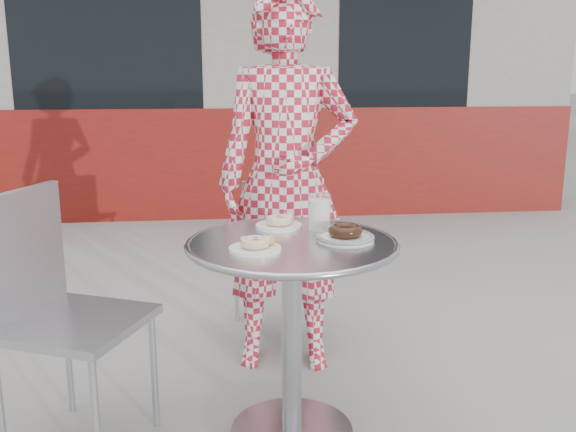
{
  "coord_description": "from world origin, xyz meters",
  "views": [
    {
      "loc": [
        -0.29,
        -2.15,
        1.35
      ],
      "look_at": [
        -0.04,
        0.09,
        0.83
      ],
      "focal_mm": 40.0,
      "sensor_mm": 36.0,
      "label": 1
    }
  ],
  "objects": [
    {
      "name": "storefront",
      "position": [
        -0.0,
        5.56,
        1.49
      ],
      "size": [
        6.02,
        4.55,
        3.0
      ],
      "color": "gray",
      "rests_on": "ground"
    },
    {
      "name": "bistro_table",
      "position": [
        -0.04,
        -0.0,
        0.57
      ],
      "size": [
        0.75,
        0.75,
        0.76
      ],
      "rotation": [
        0.0,
        0.0,
        0.21
      ],
      "color": "silver",
      "rests_on": "ground"
    },
    {
      "name": "chair_far",
      "position": [
        -0.01,
        0.99,
        0.26
      ],
      "size": [
        0.45,
        0.45,
        0.84
      ],
      "rotation": [
        0.0,
        0.0,
        3.28
      ],
      "color": "#A6A9AE",
      "rests_on": "ground"
    },
    {
      "name": "chair_left",
      "position": [
        -0.81,
        0.03,
        0.29
      ],
      "size": [
        0.59,
        0.59,
        0.94
      ],
      "rotation": [
        0.0,
        0.0,
        1.16
      ],
      "color": "#A6A9AE",
      "rests_on": "ground"
    },
    {
      "name": "seated_person",
      "position": [
        0.01,
        0.64,
        0.85
      ],
      "size": [
        0.66,
        0.47,
        1.7
      ],
      "primitive_type": "imported",
      "rotation": [
        0.0,
        0.0,
        -0.11
      ],
      "color": "#AC1A2F",
      "rests_on": "ground"
    },
    {
      "name": "plate_far",
      "position": [
        -0.06,
        0.2,
        0.78
      ],
      "size": [
        0.18,
        0.18,
        0.05
      ],
      "rotation": [
        0.0,
        0.0,
        0.31
      ],
      "color": "white",
      "rests_on": "bistro_table"
    },
    {
      "name": "plate_near",
      "position": [
        -0.17,
        -0.1,
        0.78
      ],
      "size": [
        0.17,
        0.17,
        0.05
      ],
      "rotation": [
        0.0,
        0.0,
        0.04
      ],
      "color": "white",
      "rests_on": "bistro_table"
    },
    {
      "name": "plate_checker",
      "position": [
        0.15,
        -0.0,
        0.78
      ],
      "size": [
        0.21,
        0.21,
        0.05
      ],
      "rotation": [
        0.0,
        0.0,
        0.29
      ],
      "color": "white",
      "rests_on": "bistro_table"
    },
    {
      "name": "milk_cup",
      "position": [
        0.08,
        0.15,
        0.82
      ],
      "size": [
        0.09,
        0.09,
        0.14
      ],
      "rotation": [
        0.0,
        0.0,
        0.31
      ],
      "color": "white",
      "rests_on": "bistro_table"
    }
  ]
}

